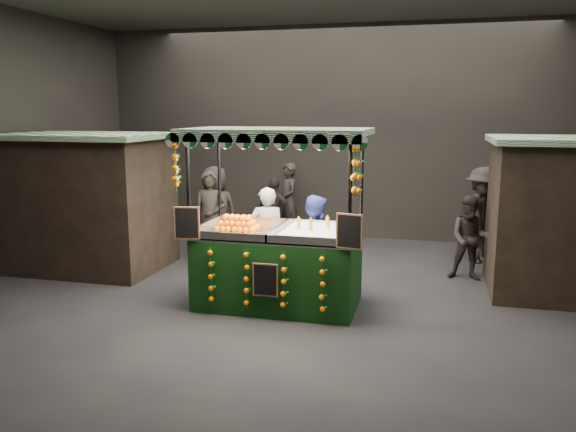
# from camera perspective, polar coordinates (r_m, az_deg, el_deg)

# --- Properties ---
(ground) EXTENTS (12.00, 12.00, 0.00)m
(ground) POSITION_cam_1_polar(r_m,az_deg,el_deg) (9.46, 1.10, -8.31)
(ground) COLOR black
(ground) RESTS_ON ground
(market_hall) EXTENTS (12.10, 10.10, 5.05)m
(market_hall) POSITION_cam_1_polar(r_m,az_deg,el_deg) (8.98, 1.17, 12.61)
(market_hall) COLOR black
(market_hall) RESTS_ON ground
(neighbour_stall_left) EXTENTS (3.00, 2.20, 2.60)m
(neighbour_stall_left) POSITION_cam_1_polar(r_m,az_deg,el_deg) (11.80, -18.99, 1.40)
(neighbour_stall_left) COLOR black
(neighbour_stall_left) RESTS_ON ground
(juice_stall) EXTENTS (2.85, 1.68, 2.76)m
(juice_stall) POSITION_cam_1_polar(r_m,az_deg,el_deg) (8.98, -0.96, -3.63)
(juice_stall) COLOR black
(juice_stall) RESTS_ON ground
(vendor_grey) EXTENTS (0.73, 0.60, 1.72)m
(vendor_grey) POSITION_cam_1_polar(r_m,az_deg,el_deg) (10.17, -2.10, -1.96)
(vendor_grey) COLOR gray
(vendor_grey) RESTS_ON ground
(vendor_blue) EXTENTS (0.99, 0.89, 1.65)m
(vendor_blue) POSITION_cam_1_polar(r_m,az_deg,el_deg) (9.74, 2.57, -2.73)
(vendor_blue) COLOR navy
(vendor_blue) RESTS_ON ground
(shopper_0) EXTENTS (0.73, 0.52, 1.86)m
(shopper_0) POSITION_cam_1_polar(r_m,az_deg,el_deg) (11.56, -7.66, -0.19)
(shopper_0) COLOR black
(shopper_0) RESTS_ON ground
(shopper_1) EXTENTS (0.79, 0.64, 1.53)m
(shopper_1) POSITION_cam_1_polar(r_m,az_deg,el_deg) (10.93, 17.46, -2.09)
(shopper_1) COLOR black
(shopper_1) RESTS_ON ground
(shopper_2) EXTENTS (0.99, 0.64, 1.57)m
(shopper_2) POSITION_cam_1_polar(r_m,az_deg,el_deg) (12.88, -1.31, 0.31)
(shopper_2) COLOR black
(shopper_2) RESTS_ON ground
(shopper_3) EXTENTS (1.38, 1.40, 1.93)m
(shopper_3) POSITION_cam_1_polar(r_m,az_deg,el_deg) (12.22, 18.53, 0.08)
(shopper_3) COLOR #2A2422
(shopper_3) RESTS_ON ground
(shopper_4) EXTENTS (1.11, 1.07, 1.92)m
(shopper_4) POSITION_cam_1_polar(r_m,az_deg,el_deg) (12.00, -7.17, 0.34)
(shopper_4) COLOR black
(shopper_4) RESTS_ON ground
(shopper_5) EXTENTS (1.17, 1.41, 1.52)m
(shopper_5) POSITION_cam_1_polar(r_m,az_deg,el_deg) (12.67, 18.64, -0.52)
(shopper_5) COLOR black
(shopper_5) RESTS_ON ground
(shopper_6) EXTENTS (0.73, 0.79, 1.82)m
(shopper_6) POSITION_cam_1_polar(r_m,az_deg,el_deg) (13.65, 0.03, 1.42)
(shopper_6) COLOR #2A2622
(shopper_6) RESTS_ON ground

